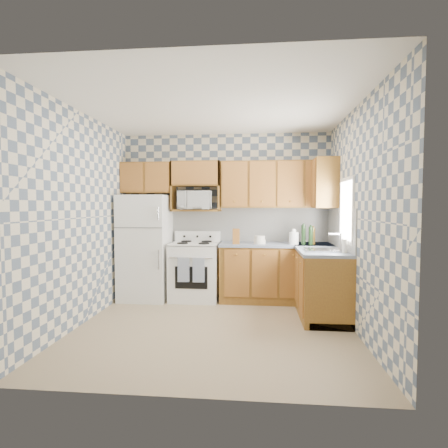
{
  "coord_description": "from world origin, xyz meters",
  "views": [
    {
      "loc": [
        0.52,
        -4.23,
        1.51
      ],
      "look_at": [
        0.05,
        0.75,
        1.25
      ],
      "focal_mm": 28.0,
      "sensor_mm": 36.0,
      "label": 1
    }
  ],
  "objects_px": {
    "microwave": "(195,200)",
    "electric_kettle": "(294,238)",
    "refrigerator": "(146,247)",
    "stove_body": "(195,272)"
  },
  "relations": [
    {
      "from": "microwave",
      "to": "electric_kettle",
      "type": "relative_size",
      "value": 2.93
    },
    {
      "from": "microwave",
      "to": "refrigerator",
      "type": "bearing_deg",
      "value": -177.07
    },
    {
      "from": "electric_kettle",
      "to": "stove_body",
      "type": "bearing_deg",
      "value": 177.0
    },
    {
      "from": "refrigerator",
      "to": "stove_body",
      "type": "xyz_separation_m",
      "value": [
        0.8,
        0.03,
        -0.39
      ]
    },
    {
      "from": "stove_body",
      "to": "electric_kettle",
      "type": "bearing_deg",
      "value": -3.0
    },
    {
      "from": "stove_body",
      "to": "microwave",
      "type": "height_order",
      "value": "microwave"
    },
    {
      "from": "stove_body",
      "to": "microwave",
      "type": "distance_m",
      "value": 1.15
    },
    {
      "from": "microwave",
      "to": "electric_kettle",
      "type": "height_order",
      "value": "microwave"
    },
    {
      "from": "refrigerator",
      "to": "microwave",
      "type": "relative_size",
      "value": 3.09
    },
    {
      "from": "refrigerator",
      "to": "electric_kettle",
      "type": "xyz_separation_m",
      "value": [
        2.36,
        -0.06,
        0.17
      ]
    }
  ]
}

